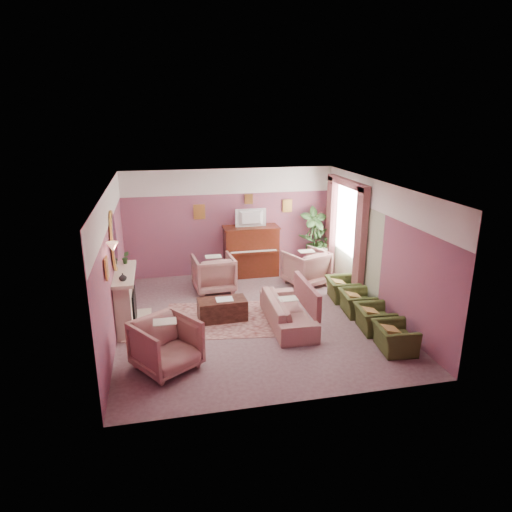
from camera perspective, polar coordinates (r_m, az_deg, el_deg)
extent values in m
cube|color=#7A5D62|center=(9.73, -0.32, -7.78)|extent=(5.50, 6.00, 0.01)
cube|color=white|center=(8.91, -0.35, 8.74)|extent=(5.50, 6.00, 0.01)
cube|color=#774D6E|center=(12.07, -3.28, 4.25)|extent=(5.50, 0.02, 2.80)
cube|color=#774D6E|center=(6.51, 5.15, -7.59)|extent=(5.50, 0.02, 2.80)
cube|color=#774D6E|center=(9.09, -17.56, -0.98)|extent=(0.02, 6.00, 2.80)
cube|color=#774D6E|center=(10.13, 15.08, 1.08)|extent=(0.02, 6.00, 2.80)
cube|color=white|center=(11.87, -3.36, 9.30)|extent=(5.50, 0.01, 0.65)
cube|color=#B6C3A1|center=(11.33, 11.94, 1.32)|extent=(0.01, 3.00, 2.15)
cube|color=beige|center=(9.55, -16.04, -5.40)|extent=(0.30, 1.40, 1.10)
cube|color=black|center=(9.60, -15.37, -6.19)|extent=(0.18, 0.72, 0.68)
cube|color=#E84012|center=(9.67, -15.05, -7.15)|extent=(0.06, 0.54, 0.10)
cube|color=beige|center=(9.35, -16.15, -2.16)|extent=(0.40, 1.55, 0.07)
cube|color=beige|center=(9.75, -14.60, -8.25)|extent=(0.55, 1.50, 0.02)
ellipsoid|color=#E3AF4E|center=(9.17, -17.37, 1.80)|extent=(0.04, 0.72, 1.20)
ellipsoid|color=white|center=(9.17, -17.22, 1.81)|extent=(0.01, 0.60, 1.06)
cone|color=#F3A77F|center=(8.10, -17.49, 1.11)|extent=(0.20, 0.20, 0.16)
cube|color=#4D1C0F|center=(12.05, -0.63, 0.56)|extent=(1.40, 0.60, 1.30)
cube|color=#4D1C0F|center=(11.70, -0.28, 0.40)|extent=(1.30, 0.12, 0.06)
cube|color=silver|center=(11.69, -0.28, 0.59)|extent=(1.20, 0.08, 0.02)
cube|color=#4D1C0F|center=(11.87, -0.64, 3.61)|extent=(1.45, 0.65, 0.04)
imported|color=black|center=(11.76, -0.59, 4.92)|extent=(0.80, 0.12, 0.48)
cube|color=#E3AF4E|center=(11.87, -7.10, 5.50)|extent=(0.30, 0.03, 0.38)
cube|color=#E3AF4E|center=(12.28, 3.92, 6.28)|extent=(0.26, 0.03, 0.34)
cube|color=#E3AF4E|center=(12.00, -0.92, 7.12)|extent=(0.22, 0.03, 0.26)
cube|color=#E3AF4E|center=(7.86, -18.18, -1.45)|extent=(0.03, 0.28, 0.36)
cube|color=beige|center=(11.39, 11.47, 4.67)|extent=(0.03, 1.40, 1.80)
cube|color=brown|center=(10.64, 12.89, 1.47)|extent=(0.16, 0.34, 2.60)
cube|color=brown|center=(12.27, 9.33, 3.78)|extent=(0.16, 0.34, 2.60)
cube|color=brown|center=(11.20, 11.36, 8.95)|extent=(0.16, 2.20, 0.16)
imported|color=#2C5224|center=(9.82, -15.99, -0.17)|extent=(0.16, 0.16, 0.28)
imported|color=white|center=(8.84, -16.33, -2.55)|extent=(0.16, 0.16, 0.16)
cube|color=#96615C|center=(9.71, -3.94, -7.85)|extent=(2.71, 2.11, 0.01)
cube|color=#341A14|center=(9.61, -4.24, -6.70)|extent=(1.02, 0.54, 0.45)
cube|color=silver|center=(9.52, -3.97, -5.41)|extent=(0.35, 0.28, 0.01)
imported|color=#A97870|center=(9.33, 3.99, -6.28)|extent=(0.66, 1.97, 0.80)
cube|color=brown|center=(9.37, 6.38, -4.92)|extent=(0.10, 1.49, 0.55)
imported|color=#A97870|center=(11.08, -5.32, -1.93)|extent=(0.94, 0.94, 0.98)
imported|color=#A97870|center=(11.51, 6.26, -1.21)|extent=(0.94, 0.94, 0.98)
imported|color=#A97870|center=(7.89, -11.17, -10.55)|extent=(0.94, 0.94, 0.98)
imported|color=#3C491F|center=(8.73, 16.95, -9.27)|extent=(0.54, 0.77, 0.67)
imported|color=#3C491F|center=(9.38, 14.56, -7.15)|extent=(0.54, 0.77, 0.67)
imported|color=#3C491F|center=(10.05, 12.50, -5.29)|extent=(0.54, 0.77, 0.67)
imported|color=#3C491F|center=(10.75, 10.71, -3.67)|extent=(0.54, 0.77, 0.67)
cylinder|color=silver|center=(12.55, 7.95, -0.35)|extent=(0.52, 0.52, 0.70)
imported|color=#2C5224|center=(12.40, 8.05, 1.94)|extent=(0.30, 0.30, 0.34)
imported|color=#2C5224|center=(12.36, 8.72, 1.71)|extent=(0.16, 0.16, 0.28)
cylinder|color=#A06646|center=(12.56, 7.07, -1.16)|extent=(0.34, 0.34, 0.34)
imported|color=#2C5224|center=(12.31, 7.23, 2.77)|extent=(0.76, 0.76, 1.44)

